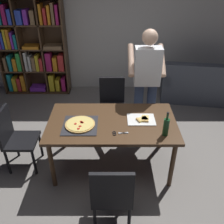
# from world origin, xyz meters

# --- Properties ---
(ground_plane) EXTENTS (12.00, 12.00, 0.00)m
(ground_plane) POSITION_xyz_m (0.00, 0.00, 0.00)
(ground_plane) COLOR gray
(back_wall) EXTENTS (6.40, 0.10, 2.80)m
(back_wall) POSITION_xyz_m (0.00, 2.60, 1.40)
(back_wall) COLOR silver
(back_wall) RESTS_ON ground_plane
(dining_table) EXTENTS (1.66, 0.93, 0.75)m
(dining_table) POSITION_xyz_m (0.00, 0.00, 0.68)
(dining_table) COLOR #4C331E
(dining_table) RESTS_ON ground_plane
(chair_near_camera) EXTENTS (0.42, 0.42, 0.90)m
(chair_near_camera) POSITION_xyz_m (-0.00, -0.95, 0.51)
(chair_near_camera) COLOR black
(chair_near_camera) RESTS_ON ground_plane
(chair_far_side) EXTENTS (0.42, 0.42, 0.90)m
(chair_far_side) POSITION_xyz_m (0.00, 0.95, 0.51)
(chair_far_side) COLOR black
(chair_far_side) RESTS_ON ground_plane
(chair_left_end) EXTENTS (0.42, 0.42, 0.90)m
(chair_left_end) POSITION_xyz_m (-1.32, 0.00, 0.51)
(chair_left_end) COLOR black
(chair_left_end) RESTS_ON ground_plane
(couch) EXTENTS (1.80, 1.09, 0.85)m
(couch) POSITION_xyz_m (1.89, 1.99, 0.30)
(couch) COLOR #4C515B
(couch) RESTS_ON ground_plane
(bookshelf) EXTENTS (1.40, 0.35, 1.95)m
(bookshelf) POSITION_xyz_m (-1.66, 2.37, 0.94)
(bookshelf) COLOR #513823
(bookshelf) RESTS_ON ground_plane
(person_serving_pizza) EXTENTS (0.55, 0.54, 1.75)m
(person_serving_pizza) POSITION_xyz_m (0.51, 0.73, 1.00)
(person_serving_pizza) COLOR #38476B
(person_serving_pizza) RESTS_ON ground_plane
(pepperoni_pizza_on_tray) EXTENTS (0.44, 0.44, 0.04)m
(pepperoni_pizza_on_tray) POSITION_xyz_m (-0.40, -0.10, 0.77)
(pepperoni_pizza_on_tray) COLOR #2D2D33
(pepperoni_pizza_on_tray) RESTS_ON dining_table
(pizza_slices_on_towel) EXTENTS (0.36, 0.28, 0.03)m
(pizza_slices_on_towel) POSITION_xyz_m (0.39, 0.03, 0.76)
(pizza_slices_on_towel) COLOR white
(pizza_slices_on_towel) RESTS_ON dining_table
(wine_bottle) EXTENTS (0.07, 0.07, 0.32)m
(wine_bottle) POSITION_xyz_m (0.63, -0.28, 0.87)
(wine_bottle) COLOR #194723
(wine_bottle) RESTS_ON dining_table
(kitchen_scissors) EXTENTS (0.20, 0.09, 0.01)m
(kitchen_scissors) POSITION_xyz_m (0.07, -0.26, 0.76)
(kitchen_scissors) COLOR silver
(kitchen_scissors) RESTS_ON dining_table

